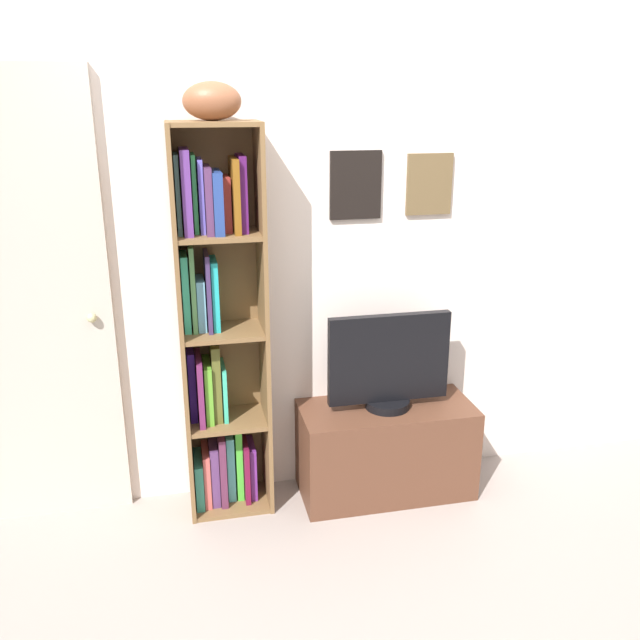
% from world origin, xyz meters
% --- Properties ---
extents(ground, '(5.20, 5.20, 0.04)m').
position_xyz_m(ground, '(0.00, 0.00, -0.02)').
color(ground, gray).
extents(back_wall, '(4.80, 0.08, 2.39)m').
position_xyz_m(back_wall, '(0.00, 1.13, 1.20)').
color(back_wall, silver).
rests_on(back_wall, ground).
extents(bookshelf, '(0.39, 0.28, 1.84)m').
position_xyz_m(bookshelf, '(-0.58, 0.99, 0.88)').
color(bookshelf, brown).
rests_on(bookshelf, ground).
extents(football, '(0.27, 0.20, 0.16)m').
position_xyz_m(football, '(-0.55, 0.96, 1.92)').
color(football, brown).
rests_on(football, bookshelf).
extents(tv_stand, '(0.86, 0.39, 0.47)m').
position_xyz_m(tv_stand, '(0.23, 0.90, 0.24)').
color(tv_stand, '#543122').
rests_on(tv_stand, ground).
extents(television, '(0.60, 0.22, 0.48)m').
position_xyz_m(television, '(0.23, 0.90, 0.70)').
color(television, black).
rests_on(television, tv_stand).
extents(door, '(0.76, 0.09, 2.07)m').
position_xyz_m(door, '(-1.42, 1.08, 1.03)').
color(door, '#B7ACA1').
rests_on(door, ground).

